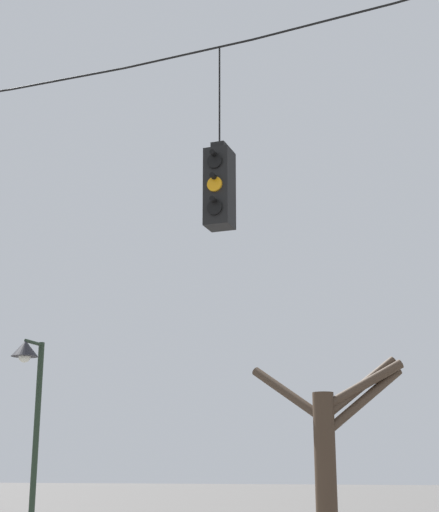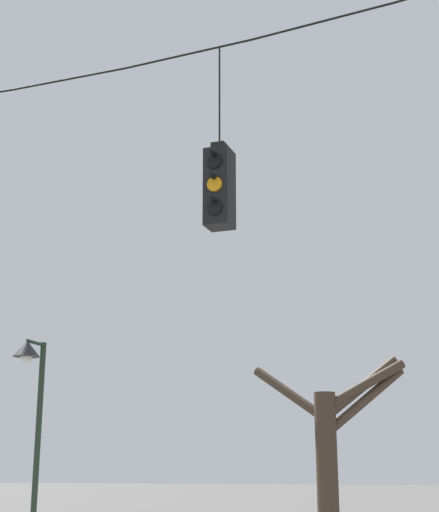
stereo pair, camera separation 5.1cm
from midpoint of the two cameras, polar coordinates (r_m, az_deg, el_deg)
The scene contains 4 objects.
span_wire at distance 12.13m, azimuth -11.17°, elevation 13.08°, with size 13.45×0.03×0.44m.
traffic_light_near_left_pole at distance 10.28m, azimuth -0.14°, elevation 5.04°, with size 0.34×0.58×2.60m.
street_lamp at distance 16.35m, azimuth -13.78°, elevation -9.08°, with size 0.54×0.92×4.26m.
bare_tree at distance 14.99m, azimuth 8.04°, elevation -13.78°, with size 3.03×1.10×3.81m.
Camera 1 is at (5.68, -9.29, 1.67)m, focal length 55.00 mm.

